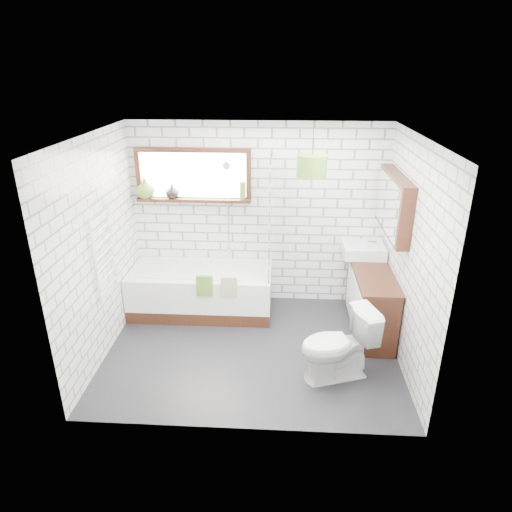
# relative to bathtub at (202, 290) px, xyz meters

# --- Properties ---
(floor) EXTENTS (3.40, 2.60, 0.01)m
(floor) POSITION_rel_bathtub_xyz_m (0.75, -0.88, -0.31)
(floor) COLOR black
(floor) RESTS_ON ground
(ceiling) EXTENTS (3.40, 2.60, 0.01)m
(ceiling) POSITION_rel_bathtub_xyz_m (0.75, -0.88, 2.20)
(ceiling) COLOR white
(ceiling) RESTS_ON ground
(wall_back) EXTENTS (3.40, 0.01, 2.50)m
(wall_back) POSITION_rel_bathtub_xyz_m (0.75, 0.42, 0.94)
(wall_back) COLOR white
(wall_back) RESTS_ON ground
(wall_front) EXTENTS (3.40, 0.01, 2.50)m
(wall_front) POSITION_rel_bathtub_xyz_m (0.75, -2.19, 0.94)
(wall_front) COLOR white
(wall_front) RESTS_ON ground
(wall_left) EXTENTS (0.01, 2.60, 2.50)m
(wall_left) POSITION_rel_bathtub_xyz_m (-0.96, -0.88, 0.94)
(wall_left) COLOR white
(wall_left) RESTS_ON ground
(wall_right) EXTENTS (0.01, 2.60, 2.50)m
(wall_right) POSITION_rel_bathtub_xyz_m (2.45, -0.88, 0.94)
(wall_right) COLOR white
(wall_right) RESTS_ON ground
(window) EXTENTS (1.52, 0.16, 0.68)m
(window) POSITION_rel_bathtub_xyz_m (-0.10, 0.38, 1.49)
(window) COLOR black
(window) RESTS_ON wall_back
(towel_radiator) EXTENTS (0.06, 0.52, 1.00)m
(towel_radiator) POSITION_rel_bathtub_xyz_m (-0.91, -0.88, 0.89)
(towel_radiator) COLOR white
(towel_radiator) RESTS_ON wall_left
(mirror_cabinet) EXTENTS (0.16, 1.20, 0.70)m
(mirror_cabinet) POSITION_rel_bathtub_xyz_m (2.37, -0.28, 1.34)
(mirror_cabinet) COLOR black
(mirror_cabinet) RESTS_ON wall_right
(shower_riser) EXTENTS (0.02, 0.02, 1.30)m
(shower_riser) POSITION_rel_bathtub_xyz_m (0.35, 0.38, 1.04)
(shower_riser) COLOR silver
(shower_riser) RESTS_ON wall_back
(bathtub) EXTENTS (1.89, 0.83, 0.61)m
(bathtub) POSITION_rel_bathtub_xyz_m (0.00, 0.00, 0.00)
(bathtub) COLOR white
(bathtub) RESTS_ON floor
(shower_screen) EXTENTS (0.02, 0.72, 1.50)m
(shower_screen) POSITION_rel_bathtub_xyz_m (0.92, 0.00, 1.06)
(shower_screen) COLOR white
(shower_screen) RESTS_ON bathtub
(towel_green) EXTENTS (0.20, 0.06, 0.28)m
(towel_green) POSITION_rel_bathtub_xyz_m (0.12, -0.42, 0.29)
(towel_green) COLOR #568628
(towel_green) RESTS_ON bathtub
(towel_beige) EXTENTS (0.20, 0.05, 0.26)m
(towel_beige) POSITION_rel_bathtub_xyz_m (0.43, -0.42, 0.29)
(towel_beige) COLOR tan
(towel_beige) RESTS_ON bathtub
(vanity) EXTENTS (0.45, 1.41, 0.81)m
(vanity) POSITION_rel_bathtub_xyz_m (2.22, -0.30, 0.10)
(vanity) COLOR black
(vanity) RESTS_ON floor
(basin) EXTENTS (0.54, 0.47, 0.16)m
(basin) POSITION_rel_bathtub_xyz_m (2.16, 0.17, 0.58)
(basin) COLOR white
(basin) RESTS_ON vanity
(tap) EXTENTS (0.03, 0.03, 0.14)m
(tap) POSITION_rel_bathtub_xyz_m (2.32, 0.17, 0.62)
(tap) COLOR silver
(tap) RESTS_ON vanity
(toilet) EXTENTS (0.68, 0.90, 0.81)m
(toilet) POSITION_rel_bathtub_xyz_m (1.69, -1.36, 0.10)
(toilet) COLOR white
(toilet) RESTS_ON floor
(vase_olive) EXTENTS (0.33, 0.33, 0.27)m
(vase_olive) POSITION_rel_bathtub_xyz_m (-0.75, 0.35, 1.31)
(vase_olive) COLOR olive
(vase_olive) RESTS_ON window
(vase_dark) EXTENTS (0.20, 0.20, 0.19)m
(vase_dark) POSITION_rel_bathtub_xyz_m (-0.39, 0.35, 1.27)
(vase_dark) COLOR black
(vase_dark) RESTS_ON window
(bottle) EXTENTS (0.10, 0.10, 0.23)m
(bottle) POSITION_rel_bathtub_xyz_m (0.55, 0.35, 1.29)
(bottle) COLOR olive
(bottle) RESTS_ON window
(pendant) EXTENTS (0.34, 0.34, 0.25)m
(pendant) POSITION_rel_bathtub_xyz_m (1.39, -0.35, 1.79)
(pendant) COLOR #568628
(pendant) RESTS_ON ceiling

